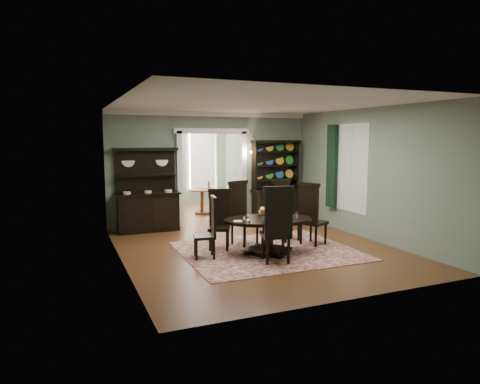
# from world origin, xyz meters

# --- Properties ---
(room) EXTENTS (5.51, 6.01, 3.01)m
(room) POSITION_xyz_m (0.00, 0.04, 1.58)
(room) COLOR brown
(room) RESTS_ON ground
(parlor) EXTENTS (3.51, 3.50, 3.01)m
(parlor) POSITION_xyz_m (0.00, 5.53, 1.52)
(parlor) COLOR brown
(parlor) RESTS_ON ground
(doorway_trim) EXTENTS (2.08, 0.25, 2.57)m
(doorway_trim) POSITION_xyz_m (0.00, 3.00, 1.62)
(doorway_trim) COLOR silver
(doorway_trim) RESTS_ON floor
(right_window) EXTENTS (0.15, 1.47, 2.12)m
(right_window) POSITION_xyz_m (2.69, 0.93, 1.60)
(right_window) COLOR white
(right_window) RESTS_ON wall_right
(wall_sconce) EXTENTS (0.27, 0.21, 0.21)m
(wall_sconce) POSITION_xyz_m (0.95, 2.85, 1.89)
(wall_sconce) COLOR #B36E2F
(wall_sconce) RESTS_ON back_wall_right
(rug) EXTENTS (3.48, 2.98, 0.01)m
(rug) POSITION_xyz_m (0.12, -0.15, 0.01)
(rug) COLOR maroon
(rug) RESTS_ON floor
(dining_table) EXTENTS (1.97, 1.92, 0.71)m
(dining_table) POSITION_xyz_m (0.06, -0.29, 0.50)
(dining_table) COLOR black
(dining_table) RESTS_ON rug
(centerpiece) EXTENTS (1.42, 0.91, 0.23)m
(centerpiece) POSITION_xyz_m (0.02, -0.22, 0.78)
(centerpiece) COLOR silver
(centerpiece) RESTS_ON dining_table
(chair_far_left) EXTENTS (0.61, 0.59, 1.26)m
(chair_far_left) POSITION_xyz_m (-0.70, 0.47, 0.66)
(chair_far_left) COLOR black
(chair_far_left) RESTS_ON rug
(chair_far_mid) EXTENTS (0.65, 0.64, 1.39)m
(chair_far_mid) POSITION_xyz_m (-0.14, 0.64, 0.73)
(chair_far_mid) COLOR black
(chair_far_mid) RESTS_ON rug
(chair_far_right) EXTENTS (0.60, 0.58, 1.38)m
(chair_far_right) POSITION_xyz_m (0.91, 0.63, 0.73)
(chair_far_right) COLOR black
(chair_far_right) RESTS_ON rug
(chair_end_left) EXTENTS (0.51, 0.53, 1.21)m
(chair_end_left) POSITION_xyz_m (-1.14, -0.16, 0.63)
(chair_end_left) COLOR black
(chair_end_left) RESTS_ON rug
(chair_end_right) EXTENTS (0.65, 0.66, 1.38)m
(chair_end_right) POSITION_xyz_m (1.18, -0.09, 0.72)
(chair_end_right) COLOR black
(chair_end_right) RESTS_ON rug
(chair_near) EXTENTS (0.64, 0.62, 1.46)m
(chair_near) POSITION_xyz_m (-0.12, -1.00, 0.76)
(chair_near) COLOR black
(chair_near) RESTS_ON rug
(sideboard) EXTENTS (1.58, 0.56, 2.08)m
(sideboard) POSITION_xyz_m (-1.78, 2.76, 0.73)
(sideboard) COLOR black
(sideboard) RESTS_ON floor
(welsh_dresser) EXTENTS (1.47, 0.59, 2.26)m
(welsh_dresser) POSITION_xyz_m (1.83, 2.75, 0.82)
(welsh_dresser) COLOR black
(welsh_dresser) RESTS_ON floor
(parlor_table) EXTENTS (0.83, 0.83, 0.77)m
(parlor_table) POSITION_xyz_m (0.22, 4.57, 0.50)
(parlor_table) COLOR brown
(parlor_table) RESTS_ON parlor_floor
(parlor_chair_left) EXTENTS (0.38, 0.38, 0.90)m
(parlor_chair_left) POSITION_xyz_m (-0.65, 4.70, 0.48)
(parlor_chair_left) COLOR brown
(parlor_chair_left) RESTS_ON parlor_floor
(parlor_chair_right) EXTENTS (0.47, 0.46, 0.98)m
(parlor_chair_right) POSITION_xyz_m (0.62, 4.71, 0.52)
(parlor_chair_right) COLOR brown
(parlor_chair_right) RESTS_ON parlor_floor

